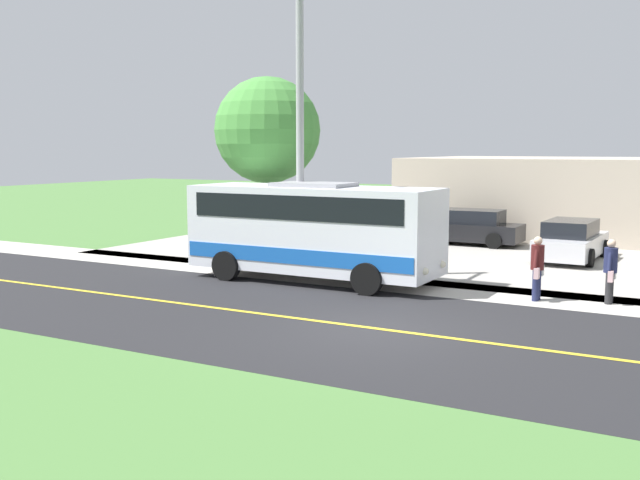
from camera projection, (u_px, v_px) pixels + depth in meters
name	position (u px, v px, depth m)	size (l,w,h in m)	color
ground_plane	(374.00, 329.00, 16.37)	(120.00, 120.00, 0.00)	#477238
road_surface	(374.00, 328.00, 16.37)	(8.00, 100.00, 0.01)	black
sidewalk	(451.00, 289.00, 20.89)	(2.40, 100.00, 0.01)	#B2ADA3
parking_lot_surface	(602.00, 263.00, 25.70)	(14.00, 36.00, 0.01)	#9E9991
road_centre_line	(374.00, 328.00, 16.37)	(0.16, 100.00, 0.00)	gold
shuttle_bus_front	(314.00, 227.00, 22.07)	(2.73, 7.69, 2.96)	white
pedestrian_with_bags	(610.00, 269.00, 18.91)	(0.72, 0.34, 1.67)	#262628
pedestrian_waiting	(537.00, 266.00, 19.29)	(0.72, 0.34, 1.69)	#1E2347
street_light_pole	(298.00, 122.00, 22.34)	(1.97, 0.24, 8.69)	#9E9EA3
parked_car_near	(469.00, 228.00, 30.64)	(2.04, 4.41, 1.45)	black
parked_car_far	(571.00, 241.00, 26.26)	(4.45, 2.12, 1.45)	silver
tree_curbside	(267.00, 131.00, 25.86)	(3.72, 3.72, 6.46)	#4C3826
commercial_building	(606.00, 197.00, 33.88)	(10.00, 17.02, 3.52)	#B7A893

